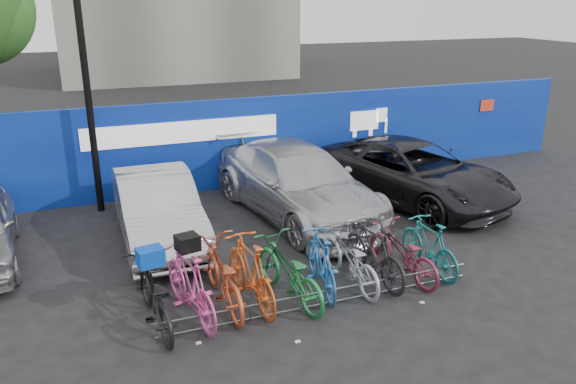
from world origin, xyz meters
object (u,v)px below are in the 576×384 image
bike_0 (154,296)px  bike_1 (190,284)px  car_3 (412,172)px  bike_3 (251,272)px  bike_4 (288,271)px  lamppost (85,74)px  bike_6 (349,259)px  bike_9 (429,246)px  bike_rack (324,297)px  bike_8 (402,253)px  bike_7 (374,253)px  bike_2 (222,276)px  bike_5 (321,262)px  car_2 (297,182)px  car_1 (157,208)px

bike_0 → bike_1: size_ratio=1.01×
car_3 → bike_3: (-5.33, -3.43, -0.15)m
bike_4 → bike_3: bearing=-21.2°
lamppost → car_3: lamppost is taller
car_3 → bike_3: 6.35m
bike_1 → bike_6: (2.86, 0.08, -0.09)m
bike_9 → bike_rack: bearing=9.2°
bike_rack → bike_4: (-0.48, 0.42, 0.37)m
lamppost → bike_6: bearing=-54.3°
lamppost → bike_8: 7.96m
car_3 → bike_8: (-2.46, -3.53, -0.25)m
bike_7 → bike_8: bearing=168.4°
bike_2 → bike_0: bearing=9.2°
bike_3 → bike_7: size_ratio=1.05×
bike_0 → bike_2: bike_2 is taller
bike_9 → bike_5: bearing=-3.8°
bike_5 → bike_7: bearing=-173.4°
bike_4 → bike_5: bike_5 is taller
bike_0 → bike_4: bike_4 is taller
lamppost → bike_0: lamppost is taller
bike_3 → bike_7: bike_3 is taller
bike_3 → bike_9: (3.46, -0.07, -0.07)m
bike_6 → bike_5: bearing=-3.6°
lamppost → bike_3: (2.09, -5.47, -2.68)m
bike_1 → bike_9: (4.49, 0.01, -0.08)m
bike_0 → bike_3: (1.61, 0.11, 0.06)m
bike_5 → bike_9: size_ratio=1.03×
car_2 → bike_9: size_ratio=3.20×
lamppost → bike_rack: lamppost is taller
bike_2 → bike_5: 1.75m
bike_1 → bike_8: 3.90m
car_1 → bike_3: size_ratio=2.22×
bike_0 → bike_9: bike_0 is taller
bike_5 → car_2: bearing=-96.6°
car_1 → bike_4: 3.72m
bike_4 → bike_6: bearing=174.1°
lamppost → bike_8: (4.96, -5.57, -2.78)m
bike_1 → bike_2: size_ratio=0.95×
bike_2 → bike_5: (1.75, -0.10, -0.01)m
bike_7 → car_1: bearing=-49.3°
bike_rack → bike_1: size_ratio=2.81×
bike_2 → bike_5: size_ratio=1.17×
car_1 → bike_8: bearing=-40.2°
car_3 → bike_1: 7.27m
car_1 → bike_7: (3.35, -3.25, -0.15)m
car_2 → bike_5: car_2 is taller
bike_0 → car_1: bearing=-104.7°
bike_rack → bike_5: bearing=71.5°
car_2 → bike_6: size_ratio=2.86×
bike_7 → bike_9: (1.15, -0.03, -0.04)m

